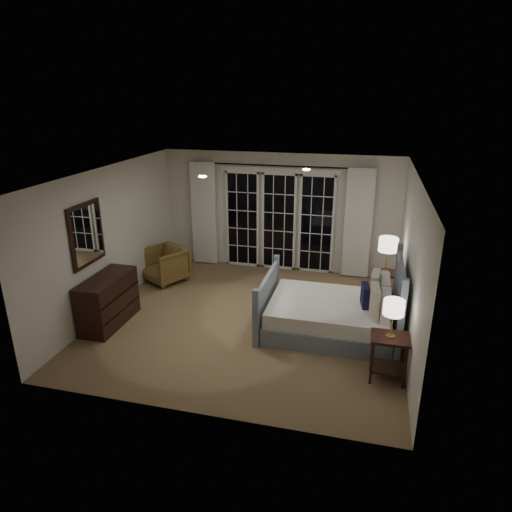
% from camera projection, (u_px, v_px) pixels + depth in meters
% --- Properties ---
extents(floor, '(5.00, 5.00, 0.00)m').
position_uv_depth(floor, '(250.00, 319.00, 7.81)').
color(floor, brown).
rests_on(floor, ground).
extents(ceiling, '(5.00, 5.00, 0.00)m').
position_uv_depth(ceiling, '(249.00, 173.00, 6.95)').
color(ceiling, silver).
rests_on(ceiling, wall_back).
extents(wall_left, '(0.02, 5.00, 2.50)m').
position_uv_depth(wall_left, '(111.00, 239.00, 7.95)').
color(wall_left, silver).
rests_on(wall_left, floor).
extents(wall_right, '(0.02, 5.00, 2.50)m').
position_uv_depth(wall_right, '(411.00, 264.00, 6.81)').
color(wall_right, silver).
rests_on(wall_right, floor).
extents(wall_back, '(5.00, 0.02, 2.50)m').
position_uv_depth(wall_back, '(279.00, 212.00, 9.66)').
color(wall_back, silver).
rests_on(wall_back, floor).
extents(wall_front, '(5.00, 0.02, 2.50)m').
position_uv_depth(wall_front, '(192.00, 322.00, 5.10)').
color(wall_front, silver).
rests_on(wall_front, floor).
extents(french_doors, '(2.50, 0.04, 2.20)m').
position_uv_depth(french_doors, '(279.00, 220.00, 9.68)').
color(french_doors, black).
rests_on(french_doors, wall_back).
extents(curtain_rod, '(3.50, 0.03, 0.03)m').
position_uv_depth(curtain_rod, '(279.00, 166.00, 9.23)').
color(curtain_rod, black).
rests_on(curtain_rod, wall_back).
extents(curtain_left, '(0.55, 0.10, 2.25)m').
position_uv_depth(curtain_left, '(204.00, 214.00, 9.96)').
color(curtain_left, white).
rests_on(curtain_left, curtain_rod).
extents(curtain_right, '(0.55, 0.10, 2.25)m').
position_uv_depth(curtain_right, '(358.00, 224.00, 9.21)').
color(curtain_right, white).
rests_on(curtain_right, curtain_rod).
extents(downlight_a, '(0.12, 0.12, 0.01)m').
position_uv_depth(downlight_a, '(306.00, 170.00, 7.32)').
color(downlight_a, white).
rests_on(downlight_a, ceiling).
extents(downlight_b, '(0.12, 0.12, 0.01)m').
position_uv_depth(downlight_b, '(203.00, 177.00, 6.73)').
color(downlight_b, white).
rests_on(downlight_b, ceiling).
extents(bed, '(2.12, 1.52, 1.23)m').
position_uv_depth(bed, '(334.00, 314.00, 7.31)').
color(bed, gray).
rests_on(bed, floor).
extents(nightstand_left, '(0.50, 0.40, 0.65)m').
position_uv_depth(nightstand_left, '(389.00, 351.00, 6.05)').
color(nightstand_left, black).
rests_on(nightstand_left, floor).
extents(nightstand_right, '(0.47, 0.37, 0.61)m').
position_uv_depth(nightstand_right, '(384.00, 283.00, 8.28)').
color(nightstand_right, black).
rests_on(nightstand_right, floor).
extents(lamp_left, '(0.27, 0.27, 0.53)m').
position_uv_depth(lamp_left, '(394.00, 308.00, 5.83)').
color(lamp_left, '#D3AD54').
rests_on(lamp_left, nightstand_left).
extents(lamp_right, '(0.34, 0.34, 0.65)m').
position_uv_depth(lamp_right, '(388.00, 245.00, 8.03)').
color(lamp_right, '#D3AD54').
rests_on(lamp_right, nightstand_right).
extents(armchair, '(1.04, 1.05, 0.71)m').
position_uv_depth(armchair, '(165.00, 265.00, 9.26)').
color(armchair, brown).
rests_on(armchair, floor).
extents(dresser, '(0.50, 1.18, 0.84)m').
position_uv_depth(dresser, '(108.00, 301.00, 7.53)').
color(dresser, black).
rests_on(dresser, floor).
extents(mirror, '(0.05, 0.85, 1.00)m').
position_uv_depth(mirror, '(87.00, 234.00, 7.19)').
color(mirror, black).
rests_on(mirror, wall_left).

